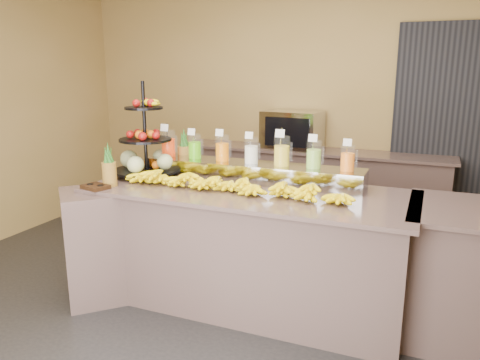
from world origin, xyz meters
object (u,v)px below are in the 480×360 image
Objects in this scene: fruit_stand at (149,152)px; oven_warmer at (293,130)px; banana_heap at (232,182)px; condiment_caddy at (95,187)px; pitcher_tray at (251,172)px.

oven_warmer is at bearing 52.67° from fruit_stand.
banana_heap is 1.06m from condiment_caddy.
banana_heap is at bearing 20.12° from condiment_caddy.
banana_heap is at bearing -82.19° from oven_warmer.
pitcher_tray is 0.90m from fruit_stand.
banana_heap is 0.88m from fruit_stand.
banana_heap is 9.36× the size of condiment_caddy.
condiment_caddy is 2.54m from oven_warmer.
condiment_caddy is (-0.15, -0.54, -0.19)m from fruit_stand.
banana_heap reaches higher than condiment_caddy.
oven_warmer is (-0.11, 2.01, 0.15)m from banana_heap.
banana_heap is at bearing -27.29° from fruit_stand.
oven_warmer is at bearing 93.09° from banana_heap.
fruit_stand is at bearing 74.98° from condiment_caddy.
pitcher_tray is at bearing 34.49° from condiment_caddy.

